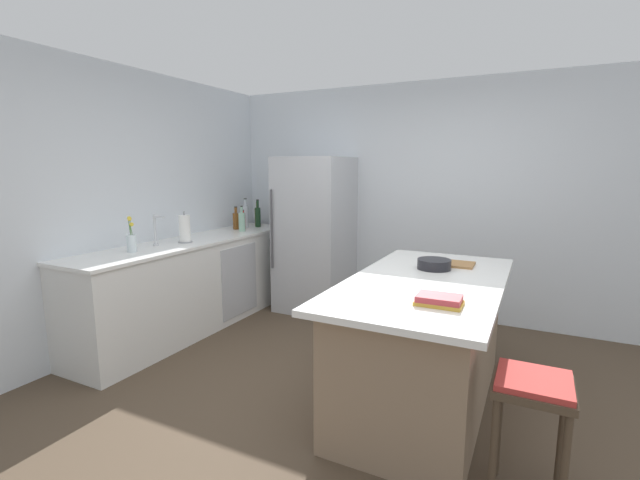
{
  "coord_description": "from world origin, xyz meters",
  "views": [
    {
      "loc": [
        1.08,
        -2.66,
        1.67
      ],
      "look_at": [
        -0.73,
        0.94,
        1.0
      ],
      "focal_mm": 24.42,
      "sensor_mm": 36.0,
      "label": 1
    }
  ],
  "objects_px": {
    "refrigerator": "(315,234)",
    "bar_stool": "(532,401)",
    "olive_oil_bottle": "(257,217)",
    "vinegar_bottle": "(258,216)",
    "flower_vase": "(131,241)",
    "hot_sauce_bottle": "(244,221)",
    "wine_bottle": "(258,216)",
    "sink_faucet": "(156,230)",
    "gin_bottle": "(242,221)",
    "cutting_board": "(452,264)",
    "soda_bottle": "(246,215)",
    "cookbook_stack": "(439,300)",
    "paper_towel_roll": "(185,229)",
    "whiskey_bottle": "(236,220)",
    "kitchen_island": "(424,341)",
    "mixing_bowl": "(434,264)"
  },
  "relations": [
    {
      "from": "bar_stool",
      "to": "flower_vase",
      "type": "xyz_separation_m",
      "value": [
        -3.22,
        0.39,
        0.49
      ]
    },
    {
      "from": "sink_faucet",
      "to": "olive_oil_bottle",
      "type": "height_order",
      "value": "olive_oil_bottle"
    },
    {
      "from": "paper_towel_roll",
      "to": "olive_oil_bottle",
      "type": "xyz_separation_m",
      "value": [
        -0.07,
        1.35,
        -0.01
      ]
    },
    {
      "from": "flower_vase",
      "to": "paper_towel_roll",
      "type": "distance_m",
      "value": 0.59
    },
    {
      "from": "bar_stool",
      "to": "mixing_bowl",
      "type": "distance_m",
      "value": 1.34
    },
    {
      "from": "vinegar_bottle",
      "to": "wine_bottle",
      "type": "distance_m",
      "value": 0.21
    },
    {
      "from": "vinegar_bottle",
      "to": "refrigerator",
      "type": "bearing_deg",
      "value": -10.31
    },
    {
      "from": "bar_stool",
      "to": "vinegar_bottle",
      "type": "height_order",
      "value": "vinegar_bottle"
    },
    {
      "from": "flower_vase",
      "to": "soda_bottle",
      "type": "height_order",
      "value": "soda_bottle"
    },
    {
      "from": "soda_bottle",
      "to": "vinegar_bottle",
      "type": "bearing_deg",
      "value": 91.02
    },
    {
      "from": "paper_towel_roll",
      "to": "mixing_bowl",
      "type": "xyz_separation_m",
      "value": [
        2.44,
        0.07,
        -0.12
      ]
    },
    {
      "from": "bar_stool",
      "to": "soda_bottle",
      "type": "bearing_deg",
      "value": 146.68
    },
    {
      "from": "flower_vase",
      "to": "cutting_board",
      "type": "bearing_deg",
      "value": 18.59
    },
    {
      "from": "kitchen_island",
      "to": "whiskey_bottle",
      "type": "distance_m",
      "value": 2.94
    },
    {
      "from": "bar_stool",
      "to": "cutting_board",
      "type": "height_order",
      "value": "cutting_board"
    },
    {
      "from": "flower_vase",
      "to": "vinegar_bottle",
      "type": "height_order",
      "value": "flower_vase"
    },
    {
      "from": "refrigerator",
      "to": "paper_towel_roll",
      "type": "bearing_deg",
      "value": -121.59
    },
    {
      "from": "sink_faucet",
      "to": "whiskey_bottle",
      "type": "xyz_separation_m",
      "value": [
        -0.03,
        1.25,
        -0.05
      ]
    },
    {
      "from": "soda_bottle",
      "to": "cookbook_stack",
      "type": "relative_size",
      "value": 1.4
    },
    {
      "from": "flower_vase",
      "to": "wine_bottle",
      "type": "distance_m",
      "value": 1.86
    },
    {
      "from": "sink_faucet",
      "to": "vinegar_bottle",
      "type": "distance_m",
      "value": 1.72
    },
    {
      "from": "olive_oil_bottle",
      "to": "vinegar_bottle",
      "type": "bearing_deg",
      "value": 121.04
    },
    {
      "from": "vinegar_bottle",
      "to": "gin_bottle",
      "type": "xyz_separation_m",
      "value": [
        0.17,
        -0.57,
        0.0
      ]
    },
    {
      "from": "refrigerator",
      "to": "flower_vase",
      "type": "relative_size",
      "value": 5.66
    },
    {
      "from": "refrigerator",
      "to": "hot_sauce_bottle",
      "type": "distance_m",
      "value": 0.91
    },
    {
      "from": "kitchen_island",
      "to": "cookbook_stack",
      "type": "height_order",
      "value": "cookbook_stack"
    },
    {
      "from": "wine_bottle",
      "to": "soda_bottle",
      "type": "bearing_deg",
      "value": -140.83
    },
    {
      "from": "hot_sauce_bottle",
      "to": "cookbook_stack",
      "type": "relative_size",
      "value": 0.89
    },
    {
      "from": "vinegar_bottle",
      "to": "olive_oil_bottle",
      "type": "distance_m",
      "value": 0.11
    },
    {
      "from": "refrigerator",
      "to": "bar_stool",
      "type": "xyz_separation_m",
      "value": [
        2.37,
        -2.26,
        -0.35
      ]
    },
    {
      "from": "bar_stool",
      "to": "wine_bottle",
      "type": "xyz_separation_m",
      "value": [
        -3.17,
        2.26,
        0.53
      ]
    },
    {
      "from": "whiskey_bottle",
      "to": "mixing_bowl",
      "type": "distance_m",
      "value": 2.73
    },
    {
      "from": "paper_towel_roll",
      "to": "whiskey_bottle",
      "type": "bearing_deg",
      "value": 97.39
    },
    {
      "from": "sink_faucet",
      "to": "flower_vase",
      "type": "xyz_separation_m",
      "value": [
        0.04,
        -0.32,
        -0.05
      ]
    },
    {
      "from": "paper_towel_roll",
      "to": "cookbook_stack",
      "type": "xyz_separation_m",
      "value": [
        2.66,
        -0.8,
        -0.13
      ]
    },
    {
      "from": "kitchen_island",
      "to": "gin_bottle",
      "type": "height_order",
      "value": "gin_bottle"
    },
    {
      "from": "bar_stool",
      "to": "whiskey_bottle",
      "type": "height_order",
      "value": "whiskey_bottle"
    },
    {
      "from": "gin_bottle",
      "to": "refrigerator",
      "type": "bearing_deg",
      "value": 27.93
    },
    {
      "from": "sink_faucet",
      "to": "paper_towel_roll",
      "type": "relative_size",
      "value": 0.96
    },
    {
      "from": "wine_bottle",
      "to": "gin_bottle",
      "type": "relative_size",
      "value": 1.15
    },
    {
      "from": "flower_vase",
      "to": "vinegar_bottle",
      "type": "distance_m",
      "value": 2.04
    },
    {
      "from": "vinegar_bottle",
      "to": "wine_bottle",
      "type": "height_order",
      "value": "wine_bottle"
    },
    {
      "from": "sink_faucet",
      "to": "gin_bottle",
      "type": "distance_m",
      "value": 1.16
    },
    {
      "from": "olive_oil_bottle",
      "to": "mixing_bowl",
      "type": "height_order",
      "value": "olive_oil_bottle"
    },
    {
      "from": "paper_towel_roll",
      "to": "wine_bottle",
      "type": "xyz_separation_m",
      "value": [
        -0.01,
        1.27,
        0.0
      ]
    },
    {
      "from": "vinegar_bottle",
      "to": "cookbook_stack",
      "type": "distance_m",
      "value": 3.59
    },
    {
      "from": "flower_vase",
      "to": "hot_sauce_bottle",
      "type": "bearing_deg",
      "value": 90.98
    },
    {
      "from": "paper_towel_roll",
      "to": "gin_bottle",
      "type": "distance_m",
      "value": 0.88
    },
    {
      "from": "paper_towel_roll",
      "to": "whiskey_bottle",
      "type": "relative_size",
      "value": 1.13
    },
    {
      "from": "flower_vase",
      "to": "vinegar_bottle",
      "type": "bearing_deg",
      "value": 92.05
    }
  ]
}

